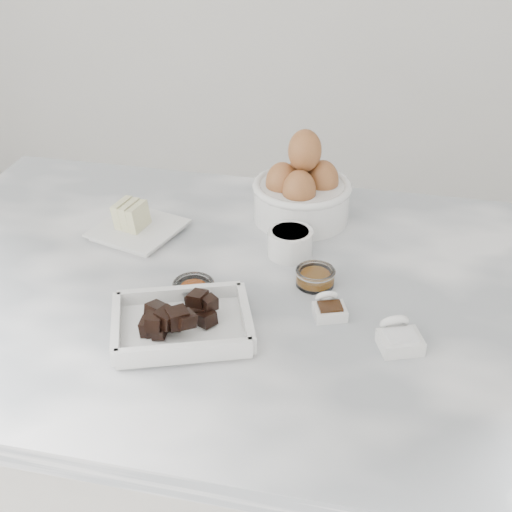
{
  "coord_description": "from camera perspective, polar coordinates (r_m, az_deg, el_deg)",
  "views": [
    {
      "loc": [
        0.24,
        -0.93,
        1.59
      ],
      "look_at": [
        0.02,
        0.03,
        0.98
      ],
      "focal_mm": 50.0,
      "sensor_mm": 36.0,
      "label": 1
    }
  ],
  "objects": [
    {
      "name": "cabinet",
      "position": [
        1.49,
        -1.06,
        -18.17
      ],
      "size": [
        1.1,
        0.7,
        0.9
      ],
      "primitive_type": "cube",
      "color": "beige",
      "rests_on": "ground"
    },
    {
      "name": "vanilla_spoon",
      "position": [
        1.09,
        5.86,
        -4.14
      ],
      "size": [
        0.06,
        0.07,
        0.04
      ],
      "color": "white",
      "rests_on": "marble_slab"
    },
    {
      "name": "salt_spoon",
      "position": [
        1.05,
        11.35,
        -6.36
      ],
      "size": [
        0.07,
        0.09,
        0.05
      ],
      "color": "white",
      "rests_on": "marble_slab"
    },
    {
      "name": "egg_bowl",
      "position": [
        1.33,
        3.69,
        5.22
      ],
      "size": [
        0.19,
        0.19,
        0.18
      ],
      "color": "white",
      "rests_on": "marble_slab"
    },
    {
      "name": "honey_bowl",
      "position": [
        1.16,
        4.76,
        -1.67
      ],
      "size": [
        0.07,
        0.07,
        0.03
      ],
      "color": "white",
      "rests_on": "marble_slab"
    },
    {
      "name": "zest_bowl",
      "position": [
        1.13,
        -5.01,
        -2.64
      ],
      "size": [
        0.07,
        0.07,
        0.03
      ],
      "color": "white",
      "rests_on": "marble_slab"
    },
    {
      "name": "butter_plate",
      "position": [
        1.31,
        -9.54,
        2.5
      ],
      "size": [
        0.17,
        0.17,
        0.06
      ],
      "color": "white",
      "rests_on": "marble_slab"
    },
    {
      "name": "sugar_ramekin",
      "position": [
        1.23,
        2.75,
        1.16
      ],
      "size": [
        0.08,
        0.08,
        0.05
      ],
      "color": "white",
      "rests_on": "marble_slab"
    },
    {
      "name": "marble_slab",
      "position": [
        1.17,
        -1.28,
        -3.14
      ],
      "size": [
        1.2,
        0.8,
        0.04
      ],
      "primitive_type": "cube",
      "color": "white",
      "rests_on": "cabinet"
    },
    {
      "name": "chocolate_dish",
      "position": [
        1.05,
        -5.96,
        -5.2
      ],
      "size": [
        0.24,
        0.21,
        0.05
      ],
      "color": "white",
      "rests_on": "marble_slab"
    }
  ]
}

